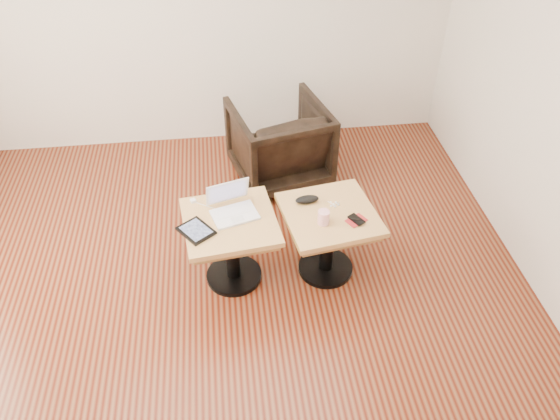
{
  "coord_description": "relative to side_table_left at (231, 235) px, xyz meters",
  "views": [
    {
      "loc": [
        0.13,
        -2.45,
        2.97
      ],
      "look_at": [
        0.47,
        0.32,
        0.61
      ],
      "focal_mm": 35.0,
      "sensor_mm": 36.0,
      "label": 1
    }
  ],
  "objects": [
    {
      "name": "room_shell",
      "position": [
        -0.12,
        -0.32,
        0.93
      ],
      "size": [
        4.52,
        4.52,
        2.71
      ],
      "color": "#481309",
      "rests_on": "ground"
    },
    {
      "name": "laptop",
      "position": [
        0.02,
        0.08,
        0.18
      ],
      "size": [
        0.36,
        0.34,
        0.21
      ],
      "rotation": [
        0.0,
        0.0,
        0.29
      ],
      "color": "white",
      "rests_on": "side_table_left"
    },
    {
      "name": "side_table_left",
      "position": [
        0.0,
        0.0,
        0.0
      ],
      "size": [
        0.68,
        0.68,
        0.56
      ],
      "rotation": [
        0.0,
        0.0,
        0.12
      ],
      "color": "black",
      "rests_on": "ground"
    },
    {
      "name": "side_table_right",
      "position": [
        0.68,
        -0.01,
        0.0
      ],
      "size": [
        0.7,
        0.7,
        0.56
      ],
      "rotation": [
        0.0,
        0.0,
        0.16
      ],
      "color": "black",
      "rests_on": "ground"
    },
    {
      "name": "tablet",
      "position": [
        -0.22,
        -0.09,
        0.15
      ],
      "size": [
        0.28,
        0.29,
        0.02
      ],
      "rotation": [
        0.0,
        0.0,
        0.63
      ],
      "color": "black",
      "rests_on": "side_table_left"
    },
    {
      "name": "glasses_case",
      "position": [
        0.54,
        0.12,
        0.17
      ],
      "size": [
        0.17,
        0.09,
        0.05
      ],
      "primitive_type": "ellipsoid",
      "rotation": [
        0.0,
        0.0,
        0.09
      ],
      "color": "black",
      "rests_on": "side_table_right"
    },
    {
      "name": "armchair",
      "position": [
        0.48,
        1.2,
        -0.06
      ],
      "size": [
        0.93,
        0.94,
        0.71
      ],
      "primitive_type": "imported",
      "rotation": [
        0.0,
        0.0,
        3.38
      ],
      "color": "black",
      "rests_on": "ground"
    },
    {
      "name": "earbuds_tangle",
      "position": [
        0.72,
        0.07,
        0.15
      ],
      "size": [
        0.08,
        0.06,
        0.02
      ],
      "color": "white",
      "rests_on": "side_table_right"
    },
    {
      "name": "phone_on_sleeve",
      "position": [
        0.84,
        -0.11,
        0.15
      ],
      "size": [
        0.16,
        0.14,
        0.02
      ],
      "rotation": [
        0.0,
        0.0,
        0.53
      ],
      "color": "maroon",
      "rests_on": "side_table_right"
    },
    {
      "name": "striped_cup",
      "position": [
        0.62,
        -0.11,
        0.19
      ],
      "size": [
        0.09,
        0.09,
        0.1
      ],
      "primitive_type": "cylinder",
      "rotation": [
        0.0,
        0.0,
        -0.17
      ],
      "color": "#F66A81",
      "rests_on": "side_table_right"
    },
    {
      "name": "charging_adapter",
      "position": [
        -0.24,
        0.22,
        0.15
      ],
      "size": [
        0.05,
        0.05,
        0.02
      ],
      "primitive_type": "cube",
      "rotation": [
        0.0,
        0.0,
        0.39
      ],
      "color": "white",
      "rests_on": "side_table_left"
    }
  ]
}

